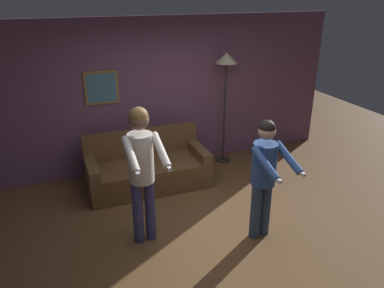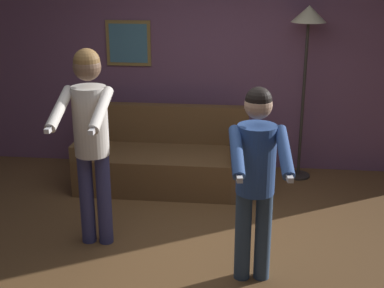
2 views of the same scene
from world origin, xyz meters
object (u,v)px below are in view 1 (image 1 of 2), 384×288
Objects in this scene: couch at (147,170)px; person_standing_right at (265,171)px; torchiere_lamp at (226,69)px; person_standing_left at (142,164)px.

person_standing_right is at bearing -61.15° from couch.
couch is 2.17m from torchiere_lamp.
torchiere_lamp reaches higher than person_standing_right.
person_standing_left reaches higher than person_standing_right.
person_standing_left is (-1.96, -1.82, -0.63)m from torchiere_lamp.
couch is 1.07× the size of person_standing_left.
torchiere_lamp is at bearing 14.98° from couch.
person_standing_right reaches higher than couch.
person_standing_right is at bearing -17.22° from person_standing_left.
torchiere_lamp reaches higher than person_standing_left.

